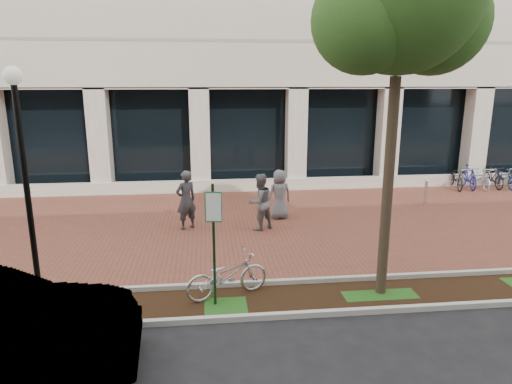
{
  "coord_description": "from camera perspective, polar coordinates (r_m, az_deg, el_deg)",
  "views": [
    {
      "loc": [
        -1.76,
        -13.94,
        4.53
      ],
      "look_at": [
        -0.32,
        -0.8,
        1.26
      ],
      "focal_mm": 32.0,
      "sensor_mm": 36.0,
      "label": 1
    }
  ],
  "objects": [
    {
      "name": "curb_street_side",
      "position": [
        9.28,
        5.65,
        -15.0
      ],
      "size": [
        40.0,
        0.12,
        0.12
      ],
      "primitive_type": "cube",
      "color": "#AEADA4",
      "rests_on": "ground"
    },
    {
      "name": "ground",
      "position": [
        14.76,
        0.88,
        -3.99
      ],
      "size": [
        120.0,
        120.0,
        0.0
      ],
      "primitive_type": "plane",
      "color": "black",
      "rests_on": "ground"
    },
    {
      "name": "pedestrian_mid",
      "position": [
        13.97,
        0.46,
        -1.25
      ],
      "size": [
        1.08,
        1.01,
        1.76
      ],
      "primitive_type": "imported",
      "rotation": [
        0.0,
        0.0,
        3.68
      ],
      "color": "slate",
      "rests_on": "ground"
    },
    {
      "name": "pedestrian_right",
      "position": [
        15.14,
        2.95,
        -0.29
      ],
      "size": [
        0.92,
        0.73,
        1.66
      ],
      "primitive_type": "imported",
      "rotation": [
        0.0,
        0.0,
        3.42
      ],
      "color": "#5D5D62",
      "rests_on": "ground"
    },
    {
      "name": "street_tree",
      "position": [
        9.7,
        17.88,
        21.47
      ],
      "size": [
        3.66,
        3.05,
        7.65
      ],
      "color": "#453927",
      "rests_on": "ground"
    },
    {
      "name": "lamppost",
      "position": [
        10.18,
        -26.91,
        1.94
      ],
      "size": [
        0.36,
        0.36,
        4.78
      ],
      "color": "black",
      "rests_on": "ground"
    },
    {
      "name": "curb_plaza_side",
      "position": [
        10.59,
        3.96,
        -11.12
      ],
      "size": [
        40.0,
        0.12,
        0.12
      ],
      "primitive_type": "cube",
      "color": "#AEADA4",
      "rests_on": "ground"
    },
    {
      "name": "locked_bicycle",
      "position": [
        9.87,
        -3.62,
        -10.33
      ],
      "size": [
        1.96,
        1.23,
        0.97
      ],
      "primitive_type": "imported",
      "rotation": [
        0.0,
        0.0,
        1.92
      ],
      "color": "#B5B5BA",
      "rests_on": "ground"
    },
    {
      "name": "brick_plaza",
      "position": [
        14.76,
        0.88,
        -3.97
      ],
      "size": [
        40.0,
        9.0,
        0.01
      ],
      "primitive_type": "cube",
      "color": "brown",
      "rests_on": "ground"
    },
    {
      "name": "bike_rack_cluster",
      "position": [
        21.86,
        26.84,
        1.67
      ],
      "size": [
        3.49,
        1.78,
        0.99
      ],
      "rotation": [
        0.0,
        0.0,
        -0.1
      ],
      "color": "black",
      "rests_on": "ground"
    },
    {
      "name": "planting_strip",
      "position": [
        9.95,
        4.74,
        -13.22
      ],
      "size": [
        40.0,
        1.5,
        0.01
      ],
      "primitive_type": "cube",
      "color": "black",
      "rests_on": "ground"
    },
    {
      "name": "parking_sign",
      "position": [
        9.11,
        -5.31,
        -4.79
      ],
      "size": [
        0.34,
        0.07,
        2.57
      ],
      "rotation": [
        0.0,
        0.0,
        -0.17
      ],
      "color": "#13351B",
      "rests_on": "ground"
    },
    {
      "name": "pedestrian_left",
      "position": [
        14.17,
        -8.73,
        -1.0
      ],
      "size": [
        0.81,
        0.73,
        1.86
      ],
      "primitive_type": "imported",
      "rotation": [
        0.0,
        0.0,
        3.68
      ],
      "color": "#2D2D33",
      "rests_on": "ground"
    },
    {
      "name": "bollard",
      "position": [
        17.91,
        20.45,
        -0.01
      ],
      "size": [
        0.12,
        0.12,
        0.98
      ],
      "color": "silver",
      "rests_on": "ground"
    }
  ]
}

